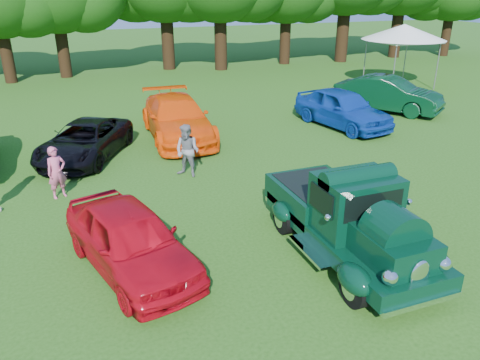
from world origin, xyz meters
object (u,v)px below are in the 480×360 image
object	(u,v)px
hero_pickup	(347,219)
spectator_pink	(57,172)
back_car_orange	(177,118)
back_car_green	(388,94)
back_car_black	(85,141)
back_car_blue	(342,108)
red_convertible	(130,239)
canopy_tent	(404,32)
spectator_grey	(187,151)

from	to	relation	value
hero_pickup	spectator_pink	bearing A→B (deg)	137.07
back_car_orange	back_car_green	xyz separation A→B (m)	(10.53, 0.60, 0.01)
back_car_black	back_car_blue	size ratio (longest dim) A/B	0.97
back_car_black	spectator_pink	distance (m)	3.30
red_convertible	back_car_orange	size ratio (longest dim) A/B	0.75
spectator_pink	back_car_orange	bearing A→B (deg)	19.95
hero_pickup	red_convertible	bearing A→B (deg)	166.62
canopy_tent	hero_pickup	bearing A→B (deg)	-131.64
spectator_grey	canopy_tent	size ratio (longest dim) A/B	0.34
back_car_orange	hero_pickup	bearing A→B (deg)	-79.03
red_convertible	hero_pickup	bearing A→B (deg)	-29.09
back_car_green	back_car_blue	bearing A→B (deg)	169.64
canopy_tent	back_car_orange	bearing A→B (deg)	-160.45
red_convertible	back_car_blue	size ratio (longest dim) A/B	0.89
back_car_black	spectator_grey	size ratio (longest dim) A/B	2.73
red_convertible	canopy_tent	world-z (taller)	canopy_tent
red_convertible	spectator_pink	size ratio (longest dim) A/B	2.76
back_car_black	spectator_grey	world-z (taller)	spectator_grey
spectator_grey	canopy_tent	xyz separation A→B (m)	(15.59, 9.35, 2.27)
back_car_black	spectator_grey	bearing A→B (deg)	-16.90
red_convertible	spectator_pink	bearing A→B (deg)	91.21
back_car_green	spectator_grey	xyz separation A→B (m)	(-11.21, -4.65, 0.02)
hero_pickup	back_car_black	distance (m)	10.09
back_car_blue	back_car_green	distance (m)	3.83
back_car_orange	canopy_tent	size ratio (longest dim) A/B	1.12
back_car_orange	canopy_tent	world-z (taller)	canopy_tent
back_car_blue	back_car_green	size ratio (longest dim) A/B	0.95
back_car_orange	spectator_pink	distance (m)	6.26
back_car_green	spectator_grey	size ratio (longest dim) A/B	2.95
back_car_black	hero_pickup	bearing A→B (deg)	-31.86
back_car_orange	spectator_pink	world-z (taller)	back_car_orange
hero_pickup	back_car_blue	world-z (taller)	hero_pickup
back_car_green	spectator_pink	bearing A→B (deg)	164.07
back_car_black	canopy_tent	size ratio (longest dim) A/B	0.93
back_car_black	back_car_orange	xyz separation A→B (m)	(3.61, 1.12, 0.17)
canopy_tent	back_car_black	bearing A→B (deg)	-160.89
back_car_blue	hero_pickup	bearing A→B (deg)	-132.45
spectator_grey	back_car_green	bearing A→B (deg)	68.65
back_car_orange	spectator_grey	bearing A→B (deg)	-96.81
spectator_grey	red_convertible	bearing A→B (deg)	-72.20
back_car_green	canopy_tent	distance (m)	6.82
back_car_green	canopy_tent	bearing A→B (deg)	13.25
back_car_orange	back_car_green	world-z (taller)	back_car_green
hero_pickup	canopy_tent	world-z (taller)	canopy_tent
canopy_tent	red_convertible	bearing A→B (deg)	-142.20
red_convertible	back_car_green	distance (m)	16.62
red_convertible	back_car_black	xyz separation A→B (m)	(-0.39, 7.64, -0.07)
red_convertible	back_car_black	world-z (taller)	red_convertible
hero_pickup	canopy_tent	distance (m)	20.41
red_convertible	back_car_blue	xyz separation A→B (m)	(10.23, 7.83, 0.09)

